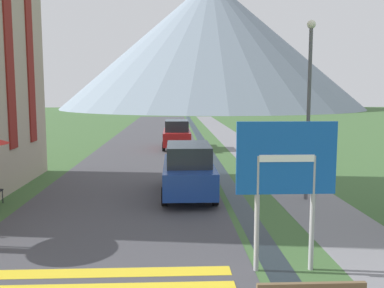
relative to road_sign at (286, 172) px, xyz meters
The scene contains 9 objects.
ground_plane 15.53m from the road_sign, 94.80° to the left, with size 160.00×160.00×0.00m, color #3D6033.
road 25.71m from the road_sign, 98.50° to the left, with size 6.40×60.00×0.01m.
footpath 25.53m from the road_sign, 84.79° to the left, with size 2.20×60.00×0.01m.
drainage_channel 25.43m from the road_sign, 90.20° to the left, with size 0.60×60.00×0.00m.
mountain_distant 90.46m from the road_sign, 85.95° to the left, with size 66.54×66.54×28.53m.
road_sign is the anchor object (origin of this frame).
parked_car_near 6.66m from the road_sign, 104.89° to the left, with size 1.80×4.38×1.82m.
parked_car_far 19.07m from the road_sign, 95.97° to the left, with size 1.79×4.30×1.82m.
streetlamp 6.25m from the road_sign, 68.56° to the left, with size 0.28×0.28×5.86m.
Camera 1 is at (-0.92, -3.49, 3.56)m, focal length 40.00 mm.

